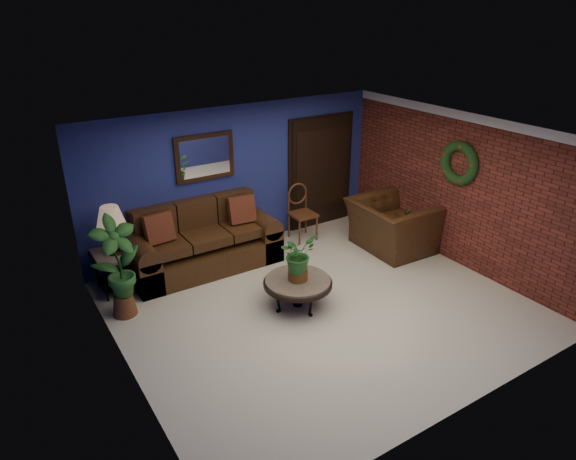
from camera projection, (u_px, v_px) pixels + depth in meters
floor at (320, 306)px, 7.45m from camera, size 5.50×5.50×0.00m
wall_back at (238, 178)px, 8.86m from camera, size 5.50×0.04×2.50m
wall_left at (119, 282)px, 5.59m from camera, size 0.04×5.00×2.50m
wall_right_brick at (460, 190)px, 8.29m from camera, size 0.04×5.00×2.50m
ceiling at (325, 136)px, 6.43m from camera, size 5.50×5.00×0.02m
crown_molding at (470, 117)px, 7.79m from camera, size 0.03×5.00×0.14m
wall_mirror at (205, 157)px, 8.35m from camera, size 1.02×0.06×0.77m
closet_door at (320, 173)px, 9.78m from camera, size 1.44×0.06×2.18m
wreath at (459, 163)px, 8.11m from camera, size 0.16×0.72×0.72m
sofa at (201, 245)px, 8.46m from camera, size 2.45×1.06×1.10m
coffee_table at (298, 283)px, 7.32m from camera, size 0.99×0.99×0.43m
end_table at (117, 261)px, 7.71m from camera, size 0.68×0.68×0.62m
table_lamp at (111, 224)px, 7.46m from camera, size 0.43×0.43×0.71m
side_chair at (301, 208)px, 9.38m from camera, size 0.45×0.45×1.03m
armchair at (391, 226)px, 9.00m from camera, size 1.23×1.39×0.88m
coffee_plant at (298, 256)px, 7.14m from camera, size 0.61×0.57×0.69m
floor_plant at (401, 227)px, 9.08m from camera, size 0.36×0.30×0.75m
tall_plant at (118, 264)px, 6.93m from camera, size 0.73×0.56×1.48m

